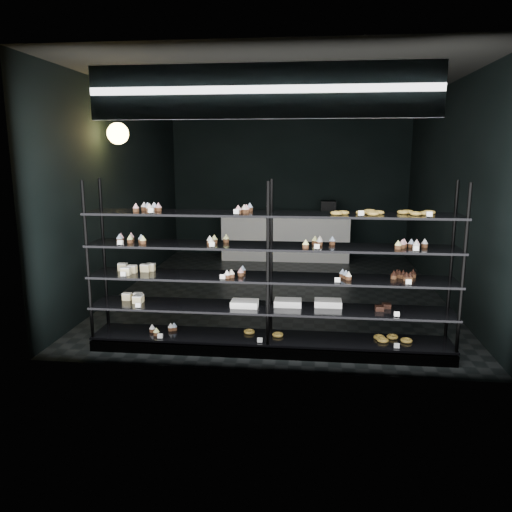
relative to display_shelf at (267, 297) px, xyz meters
name	(u,v)px	position (x,y,z in m)	size (l,w,h in m)	color
room	(280,192)	(-0.02, 2.45, 0.97)	(5.01, 6.01, 3.20)	black
display_shelf	(267,297)	(0.00, 0.00, 0.00)	(4.00, 0.50, 1.91)	black
signage	(262,91)	(-0.02, -0.48, 2.12)	(3.30, 0.05, 0.50)	#0C113E
pendant_lamp	(118,133)	(-2.22, 1.55, 1.82)	(0.29, 0.29, 0.88)	black
service_counter	(286,235)	(-0.05, 4.95, -0.13)	(2.71, 0.65, 1.23)	silver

